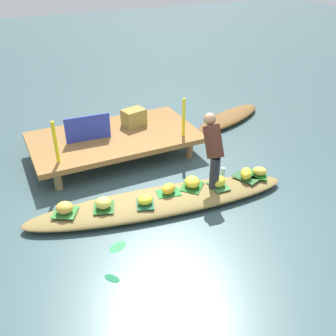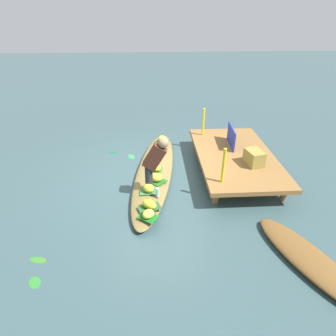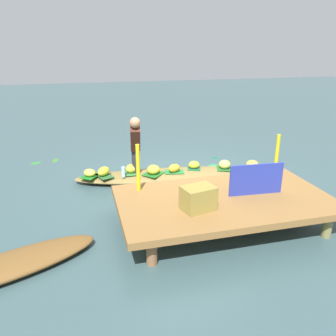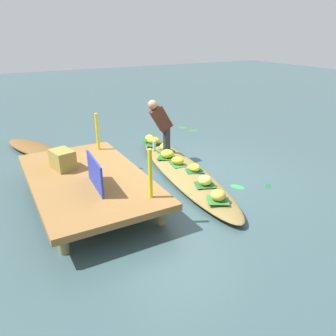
{
  "view_description": "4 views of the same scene",
  "coord_description": "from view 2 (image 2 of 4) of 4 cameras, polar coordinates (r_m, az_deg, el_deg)",
  "views": [
    {
      "loc": [
        -2.07,
        -4.54,
        3.67
      ],
      "look_at": [
        0.26,
        0.28,
        0.5
      ],
      "focal_mm": 40.79,
      "sensor_mm": 36.0,
      "label": 1
    },
    {
      "loc": [
        5.92,
        -0.03,
        3.59
      ],
      "look_at": [
        0.28,
        0.3,
        0.33
      ],
      "focal_mm": 30.56,
      "sensor_mm": 36.0,
      "label": 2
    },
    {
      "loc": [
        1.93,
        6.25,
        2.6
      ],
      "look_at": [
        0.37,
        0.35,
        0.4
      ],
      "focal_mm": 36.54,
      "sensor_mm": 36.0,
      "label": 3
    },
    {
      "loc": [
        -5.15,
        3.21,
        2.71
      ],
      "look_at": [
        -0.09,
        0.39,
        0.27
      ],
      "focal_mm": 35.17,
      "sensor_mm": 36.0,
      "label": 4
    }
  ],
  "objects": [
    {
      "name": "leaf_mat_2",
      "position": [
        7.09,
        -3.36,
        1.3
      ],
      "size": [
        0.35,
        0.39,
        0.01
      ],
      "primitive_type": "cube",
      "rotation": [
        0.0,
        0.0,
        1.23
      ],
      "color": "#1B5233",
      "rests_on": "vendor_boat"
    },
    {
      "name": "market_banner",
      "position": [
        7.4,
        12.5,
        6.17
      ],
      "size": [
        0.85,
        0.08,
        0.49
      ],
      "primitive_type": "cube",
      "rotation": [
        0.0,
        0.0,
        -0.06
      ],
      "color": "#26349D",
      "rests_on": "dock_platform"
    },
    {
      "name": "banana_bunch_2",
      "position": [
        7.06,
        -3.37,
        1.82
      ],
      "size": [
        0.24,
        0.21,
        0.15
      ],
      "primitive_type": "ellipsoid",
      "rotation": [
        0.0,
        0.0,
        3.12
      ],
      "color": "yellow",
      "rests_on": "vendor_boat"
    },
    {
      "name": "railing_post_east",
      "position": [
        5.72,
        11.02,
        0.43
      ],
      "size": [
        0.06,
        0.06,
        0.75
      ],
      "primitive_type": "cylinder",
      "color": "yellow",
      "rests_on": "dock_platform"
    },
    {
      "name": "moored_boat",
      "position": [
        5.23,
        26.4,
        -16.09
      ],
      "size": [
        2.24,
        1.37,
        0.17
      ],
      "primitive_type": "ellipsoid",
      "rotation": [
        0.0,
        0.0,
        0.38
      ],
      "color": "brown",
      "rests_on": "ground"
    },
    {
      "name": "vendor_boat",
      "position": [
        6.88,
        -2.67,
        -0.6
      ],
      "size": [
        4.35,
        1.41,
        0.18
      ],
      "primitive_type": "ellipsoid",
      "rotation": [
        0.0,
        0.0,
        -0.14
      ],
      "color": "olive",
      "rests_on": "ground"
    },
    {
      "name": "leaf_mat_4",
      "position": [
        6.33,
        -2.28,
        -2.53
      ],
      "size": [
        0.5,
        0.5,
        0.01
      ],
      "primitive_type": "cube",
      "rotation": [
        0.0,
        0.0,
        0.79
      ],
      "color": "#1F6120",
      "rests_on": "vendor_boat"
    },
    {
      "name": "banana_bunch_7",
      "position": [
        5.29,
        -3.95,
        -9.1
      ],
      "size": [
        0.31,
        0.31,
        0.15
      ],
      "primitive_type": "ellipsoid",
      "rotation": [
        0.0,
        0.0,
        5.55
      ],
      "color": "yellow",
      "rests_on": "vendor_boat"
    },
    {
      "name": "railing_post_west",
      "position": [
        7.85,
        7.05,
        9.1
      ],
      "size": [
        0.06,
        0.06,
        0.75
      ],
      "primitive_type": "cylinder",
      "color": "yellow",
      "rests_on": "dock_platform"
    },
    {
      "name": "drifting_plant_0",
      "position": [
        7.78,
        -7.32,
        2.28
      ],
      "size": [
        0.33,
        0.28,
        0.01
      ],
      "primitive_type": "ellipsoid",
      "rotation": [
        0.0,
        0.0,
        0.45
      ],
      "color": "#2C8547",
      "rests_on": "ground"
    },
    {
      "name": "banana_bunch_0",
      "position": [
        8.1,
        -1.16,
        5.85
      ],
      "size": [
        0.31,
        0.3,
        0.17
      ],
      "primitive_type": "ellipsoid",
      "rotation": [
        0.0,
        0.0,
        4.46
      ],
      "color": "gold",
      "rests_on": "vendor_boat"
    },
    {
      "name": "leaf_mat_1",
      "position": [
        7.63,
        -2.03,
        3.52
      ],
      "size": [
        0.4,
        0.42,
        0.01
      ],
      "primitive_type": "cube",
      "rotation": [
        0.0,
        0.0,
        1.22
      ],
      "color": "#225C24",
      "rests_on": "vendor_boat"
    },
    {
      "name": "leaf_mat_5",
      "position": [
        5.54,
        -3.71,
        -7.92
      ],
      "size": [
        0.38,
        0.49,
        0.01
      ],
      "primitive_type": "cube",
      "rotation": [
        0.0,
        0.0,
        1.92
      ],
      "color": "#27592A",
      "rests_on": "vendor_boat"
    },
    {
      "name": "leaf_mat_3",
      "position": [
        5.99,
        -3.88,
        -4.67
      ],
      "size": [
        0.27,
        0.36,
        0.01
      ],
      "primitive_type": "cube",
      "rotation": [
        0.0,
        0.0,
        1.56
      ],
      "color": "#367339",
      "rests_on": "vendor_boat"
    },
    {
      "name": "leaf_mat_0",
      "position": [
        8.14,
        -1.16,
        5.3
      ],
      "size": [
        0.46,
        0.46,
        0.01
      ],
      "primitive_type": "cube",
      "rotation": [
        0.0,
        0.0,
        2.62
      ],
      "color": "#2D722F",
      "rests_on": "vendor_boat"
    },
    {
      "name": "banana_bunch_1",
      "position": [
        7.59,
        -2.04,
        4.12
      ],
      "size": [
        0.33,
        0.33,
        0.18
      ],
      "primitive_type": "ellipsoid",
      "rotation": [
        0.0,
        0.0,
        3.8
      ],
      "color": "#E7D556",
      "rests_on": "vendor_boat"
    },
    {
      "name": "leaf_mat_7",
      "position": [
        5.33,
        -3.93,
        -9.7
      ],
      "size": [
        0.41,
        0.42,
        0.01
      ],
      "primitive_type": "cube",
      "rotation": [
        0.0,
        0.0,
        0.95
      ],
      "color": "#18681E",
      "rests_on": "vendor_boat"
    },
    {
      "name": "vendor_person",
      "position": [
        5.69,
        -2.74,
        1.38
      ],
      "size": [
        0.25,
        0.54,
        1.19
      ],
      "color": "#28282D",
      "rests_on": "vendor_boat"
    },
    {
      "name": "banana_bunch_4",
      "position": [
        6.28,
        -2.3,
        -1.85
      ],
      "size": [
        0.32,
        0.34,
        0.18
      ],
      "primitive_type": "ellipsoid",
      "rotation": [
        0.0,
        0.0,
        4.37
      ],
      "color": "yellow",
      "rests_on": "vendor_boat"
    },
    {
      "name": "dock_platform",
      "position": [
        7.1,
        13.22,
        2.29
      ],
      "size": [
        3.2,
        1.8,
        0.44
      ],
      "color": "brown",
      "rests_on": "ground"
    },
    {
      "name": "banana_bunch_6",
      "position": [
        6.65,
        -2.38,
        0.04
      ],
      "size": [
        0.33,
        0.3,
        0.16
      ],
      "primitive_type": "ellipsoid",
      "rotation": [
        0.0,
        0.0,
        0.55
      ],
      "color": "gold",
      "rests_on": "vendor_boat"
    },
    {
      "name": "drifting_plant_2",
      "position": [
        4.97,
        -25.09,
        -19.95
      ],
      "size": [
        0.29,
        0.27,
        0.01
      ],
      "primitive_type": "ellipsoid",
      "rotation": [
        0.0,
        0.0,
        0.57
      ],
      "color": "#2C7C2E",
      "rests_on": "ground"
    },
    {
      "name": "banana_bunch_3",
      "position": [
        5.94,
        -3.91,
        -3.97
      ],
      "size": [
        0.33,
        0.32,
        0.18
      ],
      "primitive_type": "ellipsoid",
      "rotation": [
        0.0,
        0.0,
        3.74
      ],
      "color": "yellow",
      "rests_on": "vendor_boat"
    },
    {
      "name": "produce_crate",
      "position": [
        6.64,
        16.79,
        1.99
      ],
      "size": [
        0.5,
        0.41,
        0.34
      ],
      "primitive_type": "cube",
      "rotation": [
        0.0,
        0.0,
        0.23
      ],
      "color": "olive",
      "rests_on": "dock_platform"
    },
    {
      "name": "water_bottle",
      "position": [
        5.78,
        -2.07,
        -4.9
      ],
      "size": [
        0.07,
        0.07,
        0.2
      ],
      "primitive_type": "cylinder",
      "color": "#AAD4ED",
      "rests_on": "vendor_boat"
    },
    {
      "name": "drifting_plant_1",
      "position": [
        8.06,
        -10.91,
        3.0
      ],
      "size": [
        0.22,
        0.25,
        0.01
      ],
      "primitive_type": "ellipsoid",
      "rotation": [
        0.0,
        0.0,
        2.18
      ],
      "color": "#145C37",
      "rests_on": "ground"
    },
    {
      "name": "drifting_plant_3",
      "position": [
        5.27,
        -24.48,
        -16.31
      ],
      "size": [
        0.19,
        0.31,
        0.01
      ],
      "primitive_type": "ellipsoid",
      "rotation": [
        0.0,
        0.0,
        1.32
      ],
      "color": "#367927",
      "rests_on": "ground"
    },
    {
      "name": "banana_bunch_5",
      "position": [
        5.49,
        -3.74,
        -7.22
      ],
      "size": [
        0.34,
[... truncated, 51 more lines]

